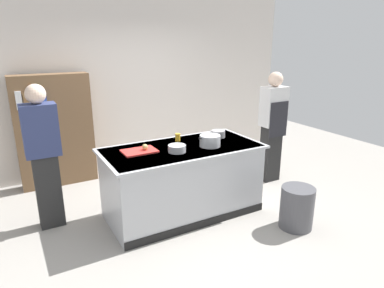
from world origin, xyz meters
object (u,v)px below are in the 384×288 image
(onion, at_px, (145,147))
(person_chef, at_px, (273,125))
(person_guest, at_px, (44,154))
(juice_cup, at_px, (178,137))
(stock_pot, at_px, (210,141))
(sauce_pan, at_px, (218,134))
(trash_bin, at_px, (297,208))
(bookshelf, at_px, (55,131))
(mixing_bowl, at_px, (177,148))

(onion, bearing_deg, person_chef, 5.47)
(person_guest, bearing_deg, juice_cup, 89.76)
(stock_pot, bearing_deg, sauce_pan, 42.52)
(juice_cup, bearing_deg, person_guest, 171.19)
(person_chef, bearing_deg, trash_bin, 166.34)
(onion, bearing_deg, trash_bin, -35.44)
(bookshelf, bearing_deg, onion, -65.83)
(stock_pot, height_order, person_chef, person_chef)
(trash_bin, distance_m, person_guest, 3.04)
(onion, distance_m, person_guest, 1.16)
(sauce_pan, height_order, person_guest, person_guest)
(stock_pot, distance_m, bookshelf, 2.48)
(stock_pot, height_order, bookshelf, bookshelf)
(stock_pot, height_order, mixing_bowl, stock_pot)
(trash_bin, height_order, bookshelf, bookshelf)
(onion, distance_m, sauce_pan, 1.10)
(person_chef, bearing_deg, bookshelf, 78.32)
(stock_pot, relative_size, person_guest, 0.19)
(sauce_pan, relative_size, trash_bin, 0.49)
(juice_cup, distance_m, trash_bin, 1.72)
(mixing_bowl, relative_size, person_guest, 0.12)
(mixing_bowl, relative_size, bookshelf, 0.12)
(person_guest, relative_size, bookshelf, 1.01)
(bookshelf, bearing_deg, stock_pot, -50.97)
(person_guest, bearing_deg, trash_bin, 68.15)
(stock_pot, bearing_deg, trash_bin, -50.80)
(onion, xyz_separation_m, stock_pot, (0.79, -0.20, 0.02))
(onion, relative_size, mixing_bowl, 0.34)
(mixing_bowl, bearing_deg, bookshelf, 119.66)
(juice_cup, distance_m, person_chef, 1.65)
(sauce_pan, bearing_deg, bookshelf, 138.80)
(onion, bearing_deg, person_guest, 157.48)
(person_guest, bearing_deg, bookshelf, 175.43)
(person_guest, height_order, bookshelf, person_guest)
(stock_pot, relative_size, trash_bin, 0.63)
(onion, height_order, sauce_pan, sauce_pan)
(stock_pot, bearing_deg, person_guest, 160.86)
(person_guest, distance_m, bookshelf, 1.32)
(onion, bearing_deg, juice_cup, 19.97)
(onion, height_order, bookshelf, bookshelf)
(trash_bin, bearing_deg, stock_pot, 129.20)
(sauce_pan, distance_m, bookshelf, 2.49)
(onion, distance_m, mixing_bowl, 0.38)
(juice_cup, xyz_separation_m, person_guest, (-1.61, 0.25, -0.04))
(person_chef, bearing_deg, onion, 110.86)
(mixing_bowl, relative_size, person_chef, 0.12)
(trash_bin, xyz_separation_m, person_chef, (0.70, 1.27, 0.66))
(mixing_bowl, bearing_deg, onion, 147.98)
(mixing_bowl, bearing_deg, trash_bin, -36.34)
(person_chef, bearing_deg, sauce_pan, 111.91)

